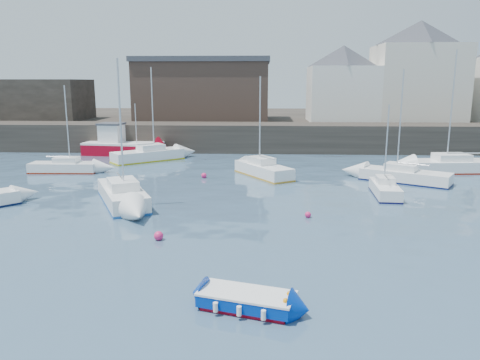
{
  "coord_description": "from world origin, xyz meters",
  "views": [
    {
      "loc": [
        1.33,
        -16.5,
        7.5
      ],
      "look_at": [
        0.0,
        12.0,
        1.5
      ],
      "focal_mm": 35.0,
      "sensor_mm": 36.0,
      "label": 1
    }
  ],
  "objects_px": {
    "sailboat_d": "(405,176)",
    "fishing_boat": "(121,145)",
    "buoy_mid": "(308,217)",
    "sailboat_b": "(123,194)",
    "sailboat_e": "(64,167)",
    "sailboat_c": "(385,189)",
    "sailboat_h": "(148,155)",
    "sailboat_g": "(455,165)",
    "buoy_far": "(204,178)",
    "blue_dinghy": "(247,300)",
    "sailboat_f": "(263,169)",
    "buoy_near": "(159,240)"
  },
  "relations": [
    {
      "from": "sailboat_c",
      "to": "sailboat_h",
      "type": "relative_size",
      "value": 0.68
    },
    {
      "from": "sailboat_d",
      "to": "fishing_boat",
      "type": "bearing_deg",
      "value": 153.87
    },
    {
      "from": "sailboat_e",
      "to": "buoy_far",
      "type": "height_order",
      "value": "sailboat_e"
    },
    {
      "from": "buoy_near",
      "to": "sailboat_c",
      "type": "bearing_deg",
      "value": 36.15
    },
    {
      "from": "sailboat_f",
      "to": "sailboat_g",
      "type": "bearing_deg",
      "value": 8.9
    },
    {
      "from": "sailboat_f",
      "to": "sailboat_g",
      "type": "distance_m",
      "value": 16.41
    },
    {
      "from": "fishing_boat",
      "to": "buoy_near",
      "type": "bearing_deg",
      "value": -69.78
    },
    {
      "from": "blue_dinghy",
      "to": "sailboat_h",
      "type": "bearing_deg",
      "value": 109.46
    },
    {
      "from": "blue_dinghy",
      "to": "fishing_boat",
      "type": "height_order",
      "value": "fishing_boat"
    },
    {
      "from": "blue_dinghy",
      "to": "buoy_far",
      "type": "height_order",
      "value": "blue_dinghy"
    },
    {
      "from": "sailboat_c",
      "to": "sailboat_e",
      "type": "xyz_separation_m",
      "value": [
        -24.98,
        7.09,
        0.01
      ]
    },
    {
      "from": "fishing_boat",
      "to": "sailboat_g",
      "type": "bearing_deg",
      "value": -14.94
    },
    {
      "from": "sailboat_h",
      "to": "blue_dinghy",
      "type": "bearing_deg",
      "value": -70.54
    },
    {
      "from": "sailboat_f",
      "to": "buoy_near",
      "type": "distance_m",
      "value": 16.66
    },
    {
      "from": "sailboat_d",
      "to": "buoy_mid",
      "type": "height_order",
      "value": "sailboat_d"
    },
    {
      "from": "sailboat_b",
      "to": "sailboat_e",
      "type": "height_order",
      "value": "sailboat_b"
    },
    {
      "from": "sailboat_e",
      "to": "buoy_mid",
      "type": "height_order",
      "value": "sailboat_e"
    },
    {
      "from": "sailboat_e",
      "to": "sailboat_c",
      "type": "bearing_deg",
      "value": -15.85
    },
    {
      "from": "buoy_far",
      "to": "sailboat_e",
      "type": "bearing_deg",
      "value": 171.54
    },
    {
      "from": "sailboat_f",
      "to": "buoy_near",
      "type": "height_order",
      "value": "sailboat_f"
    },
    {
      "from": "sailboat_g",
      "to": "buoy_mid",
      "type": "height_order",
      "value": "sailboat_g"
    },
    {
      "from": "sailboat_e",
      "to": "buoy_mid",
      "type": "xyz_separation_m",
      "value": [
        19.31,
        -12.59,
        -0.47
      ]
    },
    {
      "from": "blue_dinghy",
      "to": "sailboat_b",
      "type": "xyz_separation_m",
      "value": [
        -8.24,
        13.62,
        0.24
      ]
    },
    {
      "from": "blue_dinghy",
      "to": "sailboat_f",
      "type": "distance_m",
      "value": 22.7
    },
    {
      "from": "sailboat_b",
      "to": "buoy_far",
      "type": "distance_m",
      "value": 9.19
    },
    {
      "from": "buoy_mid",
      "to": "sailboat_b",
      "type": "bearing_deg",
      "value": 167.11
    },
    {
      "from": "sailboat_f",
      "to": "buoy_mid",
      "type": "distance_m",
      "value": 11.95
    },
    {
      "from": "sailboat_d",
      "to": "sailboat_c",
      "type": "bearing_deg",
      "value": -120.49
    },
    {
      "from": "blue_dinghy",
      "to": "sailboat_g",
      "type": "xyz_separation_m",
      "value": [
        16.81,
        25.23,
        0.23
      ]
    },
    {
      "from": "fishing_boat",
      "to": "sailboat_h",
      "type": "height_order",
      "value": "sailboat_h"
    },
    {
      "from": "sailboat_d",
      "to": "sailboat_g",
      "type": "xyz_separation_m",
      "value": [
        5.44,
        4.29,
        0.06
      ]
    },
    {
      "from": "blue_dinghy",
      "to": "buoy_far",
      "type": "bearing_deg",
      "value": 100.68
    },
    {
      "from": "blue_dinghy",
      "to": "buoy_far",
      "type": "xyz_separation_m",
      "value": [
        -4.11,
        21.82,
        -0.34
      ]
    },
    {
      "from": "sailboat_c",
      "to": "sailboat_g",
      "type": "bearing_deg",
      "value": 47.28
    },
    {
      "from": "sailboat_h",
      "to": "buoy_mid",
      "type": "height_order",
      "value": "sailboat_h"
    },
    {
      "from": "buoy_mid",
      "to": "sailboat_e",
      "type": "bearing_deg",
      "value": 146.9
    },
    {
      "from": "fishing_boat",
      "to": "sailboat_g",
      "type": "relative_size",
      "value": 0.83
    },
    {
      "from": "sailboat_d",
      "to": "sailboat_g",
      "type": "relative_size",
      "value": 0.84
    },
    {
      "from": "sailboat_e",
      "to": "buoy_far",
      "type": "xyz_separation_m",
      "value": [
        12.09,
        -1.8,
        -0.47
      ]
    },
    {
      "from": "fishing_boat",
      "to": "sailboat_e",
      "type": "bearing_deg",
      "value": -100.8
    },
    {
      "from": "sailboat_d",
      "to": "sailboat_h",
      "type": "height_order",
      "value": "sailboat_h"
    },
    {
      "from": "buoy_far",
      "to": "sailboat_g",
      "type": "bearing_deg",
      "value": 9.27
    },
    {
      "from": "sailboat_d",
      "to": "sailboat_h",
      "type": "xyz_separation_m",
      "value": [
        -21.87,
        8.8,
        0.07
      ]
    },
    {
      "from": "sailboat_c",
      "to": "fishing_boat",
      "type": "bearing_deg",
      "value": 143.61
    },
    {
      "from": "sailboat_d",
      "to": "buoy_far",
      "type": "xyz_separation_m",
      "value": [
        -15.48,
        0.88,
        -0.51
      ]
    },
    {
      "from": "buoy_mid",
      "to": "blue_dinghy",
      "type": "bearing_deg",
      "value": -105.73
    },
    {
      "from": "blue_dinghy",
      "to": "buoy_near",
      "type": "bearing_deg",
      "value": 123.25
    },
    {
      "from": "sailboat_g",
      "to": "sailboat_c",
      "type": "bearing_deg",
      "value": -132.72
    },
    {
      "from": "blue_dinghy",
      "to": "sailboat_c",
      "type": "height_order",
      "value": "sailboat_c"
    },
    {
      "from": "fishing_boat",
      "to": "sailboat_c",
      "type": "relative_size",
      "value": 1.38
    }
  ]
}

